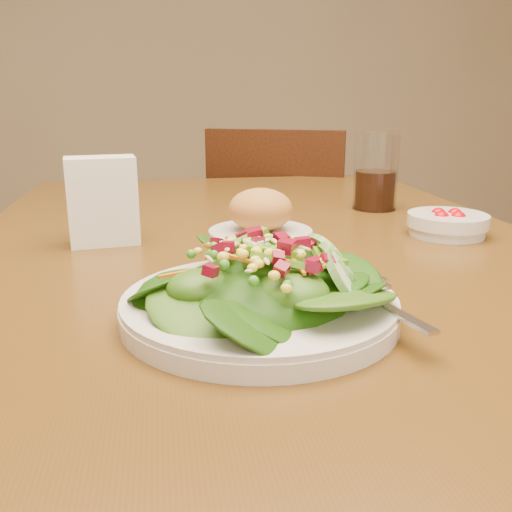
% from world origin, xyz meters
% --- Properties ---
extents(dining_table, '(0.90, 1.40, 0.75)m').
position_xyz_m(dining_table, '(0.00, 0.00, 0.65)').
color(dining_table, '#4F320F').
rests_on(dining_table, ground_plane).
extents(chair_far, '(0.52, 0.52, 0.87)m').
position_xyz_m(chair_far, '(0.21, 0.85, 0.46)').
color(chair_far, '#34180A').
rests_on(chair_far, ground_plane).
extents(salad_plate, '(0.28, 0.28, 0.08)m').
position_xyz_m(salad_plate, '(-0.05, -0.27, 0.78)').
color(salad_plate, silver).
rests_on(salad_plate, dining_table).
extents(bread_plate, '(0.16, 0.16, 0.08)m').
position_xyz_m(bread_plate, '(0.00, 0.04, 0.78)').
color(bread_plate, silver).
rests_on(bread_plate, dining_table).
extents(tomato_bowl, '(0.13, 0.13, 0.04)m').
position_xyz_m(tomato_bowl, '(0.30, 0.02, 0.77)').
color(tomato_bowl, silver).
rests_on(tomato_bowl, dining_table).
extents(drinking_glass, '(0.08, 0.08, 0.15)m').
position_xyz_m(drinking_glass, '(0.26, 0.25, 0.81)').
color(drinking_glass, silver).
rests_on(drinking_glass, dining_table).
extents(napkin_holder, '(0.11, 0.07, 0.13)m').
position_xyz_m(napkin_holder, '(-0.23, 0.06, 0.82)').
color(napkin_holder, white).
rests_on(napkin_holder, dining_table).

